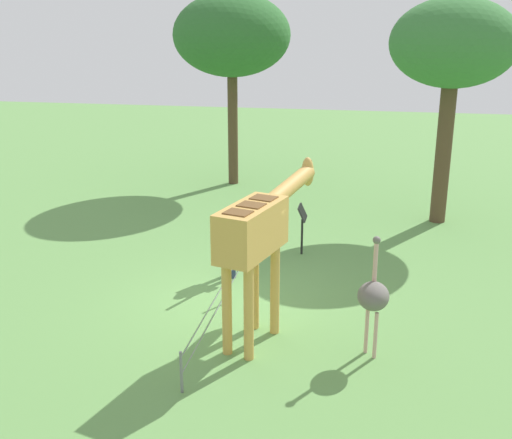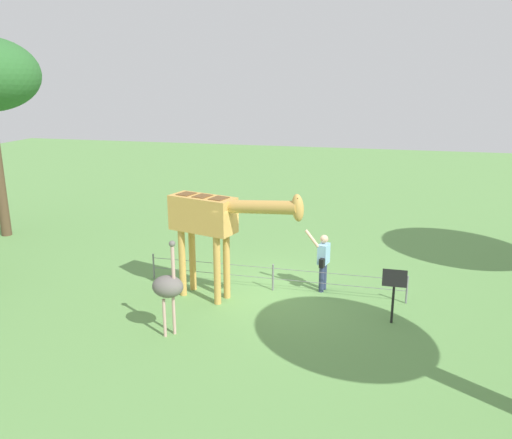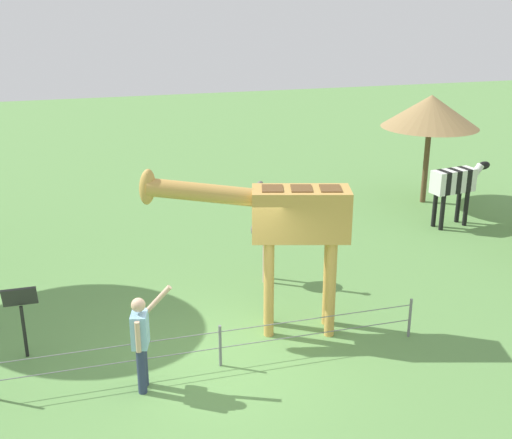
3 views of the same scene
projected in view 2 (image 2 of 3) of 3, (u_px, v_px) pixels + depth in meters
ground_plane at (272, 292)px, 13.84m from camera, size 60.00×60.00×0.00m
giraffe at (213, 220)px, 12.84m from camera, size 3.66×1.47×3.09m
visitor at (323, 259)px, 13.68m from camera, size 0.69×0.59×1.71m
ostrich at (168, 287)px, 11.19m from camera, size 0.70×0.56×2.25m
info_sign at (394, 285)px, 11.83m from camera, size 0.56×0.21×1.32m
wire_fence at (273, 276)px, 13.83m from camera, size 7.05×0.05×0.75m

